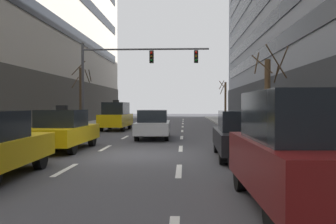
{
  "coord_description": "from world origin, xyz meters",
  "views": [
    {
      "loc": [
        1.76,
        -12.74,
        1.84
      ],
      "look_at": [
        0.14,
        21.8,
        1.15
      ],
      "focal_mm": 37.51,
      "sensor_mm": 36.0,
      "label": 1
    }
  ],
  "objects_px": {
    "taxi_driving_0": "(63,130)",
    "pedestrian_0": "(313,129)",
    "street_tree_0": "(81,96)",
    "street_tree_1": "(268,95)",
    "taxi_driving_1": "(116,116)",
    "car_driving_2": "(153,125)",
    "car_parked_0": "(299,151)",
    "car_parked_1": "(243,135)",
    "street_tree_2": "(225,100)",
    "traffic_signal_0": "(128,67)"
  },
  "relations": [
    {
      "from": "taxi_driving_1",
      "to": "pedestrian_0",
      "type": "distance_m",
      "value": 16.1
    },
    {
      "from": "car_parked_0",
      "to": "street_tree_1",
      "type": "distance_m",
      "value": 13.25
    },
    {
      "from": "pedestrian_0",
      "to": "car_driving_2",
      "type": "bearing_deg",
      "value": 132.18
    },
    {
      "from": "car_driving_2",
      "to": "car_parked_1",
      "type": "xyz_separation_m",
      "value": [
        3.72,
        -6.88,
        0.03
      ]
    },
    {
      "from": "car_driving_2",
      "to": "street_tree_1",
      "type": "height_order",
      "value": "street_tree_1"
    },
    {
      "from": "car_parked_0",
      "to": "street_tree_1",
      "type": "bearing_deg",
      "value": 79.12
    },
    {
      "from": "car_parked_0",
      "to": "car_parked_1",
      "type": "distance_m",
      "value": 5.86
    },
    {
      "from": "traffic_signal_0",
      "to": "street_tree_2",
      "type": "bearing_deg",
      "value": 60.66
    },
    {
      "from": "taxi_driving_1",
      "to": "car_parked_1",
      "type": "xyz_separation_m",
      "value": [
        6.99,
        -13.21,
        -0.21
      ]
    },
    {
      "from": "taxi_driving_0",
      "to": "street_tree_2",
      "type": "height_order",
      "value": "street_tree_2"
    },
    {
      "from": "taxi_driving_0",
      "to": "pedestrian_0",
      "type": "distance_m",
      "value": 9.51
    },
    {
      "from": "car_parked_0",
      "to": "street_tree_2",
      "type": "height_order",
      "value": "street_tree_2"
    },
    {
      "from": "street_tree_1",
      "to": "pedestrian_0",
      "type": "relative_size",
      "value": 3.22
    },
    {
      "from": "street_tree_0",
      "to": "street_tree_1",
      "type": "height_order",
      "value": "street_tree_0"
    },
    {
      "from": "taxi_driving_1",
      "to": "car_parked_1",
      "type": "relative_size",
      "value": 0.97
    },
    {
      "from": "street_tree_2",
      "to": "street_tree_0",
      "type": "bearing_deg",
      "value": -136.71
    },
    {
      "from": "car_driving_2",
      "to": "street_tree_2",
      "type": "relative_size",
      "value": 0.95
    },
    {
      "from": "taxi_driving_0",
      "to": "street_tree_1",
      "type": "bearing_deg",
      "value": 28.67
    },
    {
      "from": "taxi_driving_1",
      "to": "car_driving_2",
      "type": "distance_m",
      "value": 7.12
    },
    {
      "from": "car_parked_1",
      "to": "street_tree_1",
      "type": "height_order",
      "value": "street_tree_1"
    },
    {
      "from": "street_tree_1",
      "to": "traffic_signal_0",
      "type": "bearing_deg",
      "value": 151.17
    },
    {
      "from": "street_tree_0",
      "to": "car_driving_2",
      "type": "bearing_deg",
      "value": -51.47
    },
    {
      "from": "car_parked_1",
      "to": "street_tree_1",
      "type": "xyz_separation_m",
      "value": [
        2.49,
        7.09,
        1.58
      ]
    },
    {
      "from": "car_parked_1",
      "to": "street_tree_0",
      "type": "distance_m",
      "value": 17.95
    },
    {
      "from": "taxi_driving_1",
      "to": "street_tree_0",
      "type": "relative_size",
      "value": 0.81
    },
    {
      "from": "car_driving_2",
      "to": "street_tree_2",
      "type": "xyz_separation_m",
      "value": [
        6.16,
        19.64,
        1.6
      ]
    },
    {
      "from": "car_driving_2",
      "to": "pedestrian_0",
      "type": "xyz_separation_m",
      "value": [
        6.12,
        -6.75,
        0.23
      ]
    },
    {
      "from": "street_tree_0",
      "to": "street_tree_1",
      "type": "bearing_deg",
      "value": -31.63
    },
    {
      "from": "car_parked_0",
      "to": "taxi_driving_0",
      "type": "bearing_deg",
      "value": 131.68
    },
    {
      "from": "car_parked_1",
      "to": "street_tree_2",
      "type": "height_order",
      "value": "street_tree_2"
    },
    {
      "from": "traffic_signal_0",
      "to": "pedestrian_0",
      "type": "bearing_deg",
      "value": -54.37
    },
    {
      "from": "car_parked_0",
      "to": "street_tree_0",
      "type": "distance_m",
      "value": 23.0
    },
    {
      "from": "car_parked_0",
      "to": "street_tree_2",
      "type": "distance_m",
      "value": 32.5
    },
    {
      "from": "traffic_signal_0",
      "to": "pedestrian_0",
      "type": "relative_size",
      "value": 5.78
    },
    {
      "from": "traffic_signal_0",
      "to": "street_tree_0",
      "type": "relative_size",
      "value": 1.67
    },
    {
      "from": "street_tree_0",
      "to": "street_tree_1",
      "type": "xyz_separation_m",
      "value": [
        12.5,
        -7.7,
        -0.16
      ]
    },
    {
      "from": "taxi_driving_0",
      "to": "taxi_driving_1",
      "type": "relative_size",
      "value": 1.04
    },
    {
      "from": "car_parked_1",
      "to": "pedestrian_0",
      "type": "distance_m",
      "value": 2.41
    },
    {
      "from": "street_tree_2",
      "to": "car_parked_1",
      "type": "bearing_deg",
      "value": -95.26
    },
    {
      "from": "taxi_driving_1",
      "to": "street_tree_2",
      "type": "height_order",
      "value": "street_tree_2"
    },
    {
      "from": "car_driving_2",
      "to": "street_tree_0",
      "type": "xyz_separation_m",
      "value": [
        -6.3,
        7.91,
        1.78
      ]
    },
    {
      "from": "taxi_driving_0",
      "to": "taxi_driving_1",
      "type": "distance_m",
      "value": 11.27
    },
    {
      "from": "taxi_driving_0",
      "to": "street_tree_1",
      "type": "distance_m",
      "value": 10.86
    },
    {
      "from": "taxi_driving_1",
      "to": "taxi_driving_0",
      "type": "bearing_deg",
      "value": -89.73
    },
    {
      "from": "car_driving_2",
      "to": "car_parked_0",
      "type": "height_order",
      "value": "car_parked_0"
    },
    {
      "from": "car_parked_1",
      "to": "street_tree_1",
      "type": "distance_m",
      "value": 7.68
    },
    {
      "from": "car_parked_1",
      "to": "car_driving_2",
      "type": "bearing_deg",
      "value": 118.37
    },
    {
      "from": "taxi_driving_1",
      "to": "street_tree_0",
      "type": "height_order",
      "value": "street_tree_0"
    },
    {
      "from": "car_driving_2",
      "to": "street_tree_1",
      "type": "xyz_separation_m",
      "value": [
        6.21,
        0.21,
        1.62
      ]
    },
    {
      "from": "taxi_driving_0",
      "to": "street_tree_0",
      "type": "relative_size",
      "value": 0.84
    }
  ]
}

